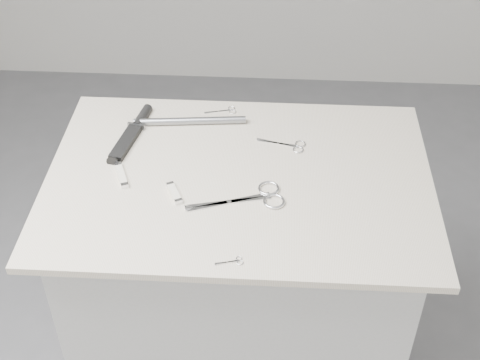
# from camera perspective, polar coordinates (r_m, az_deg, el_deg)

# --- Properties ---
(plinth) EXTENTS (0.90, 0.60, 0.90)m
(plinth) POSITION_cam_1_polar(r_m,az_deg,el_deg) (2.06, -0.08, -9.80)
(plinth) COLOR #BCBCB9
(plinth) RESTS_ON ground
(display_board) EXTENTS (1.00, 0.70, 0.02)m
(display_board) POSITION_cam_1_polar(r_m,az_deg,el_deg) (1.74, -0.09, 0.05)
(display_board) COLOR beige
(display_board) RESTS_ON plinth
(large_shears) EXTENTS (0.25, 0.13, 0.01)m
(large_shears) POSITION_cam_1_polar(r_m,az_deg,el_deg) (1.66, 1.40, -1.50)
(large_shears) COLOR silver
(large_shears) RESTS_ON display_board
(embroidery_scissors_a) EXTENTS (0.13, 0.06, 0.00)m
(embroidery_scissors_a) POSITION_cam_1_polar(r_m,az_deg,el_deg) (1.84, 4.33, 2.97)
(embroidery_scissors_a) COLOR silver
(embroidery_scissors_a) RESTS_ON display_board
(embroidery_scissors_b) EXTENTS (0.09, 0.05, 0.00)m
(embroidery_scissors_b) POSITION_cam_1_polar(r_m,az_deg,el_deg) (1.97, -1.27, 5.93)
(embroidery_scissors_b) COLOR silver
(embroidery_scissors_b) RESTS_ON display_board
(tiny_scissors) EXTENTS (0.06, 0.03, 0.00)m
(tiny_scissors) POSITION_cam_1_polar(r_m,az_deg,el_deg) (1.51, -0.61, -6.97)
(tiny_scissors) COLOR silver
(tiny_scissors) RESTS_ON display_board
(sheathed_knife) EXTENTS (0.09, 0.25, 0.03)m
(sheathed_knife) POSITION_cam_1_polar(r_m,az_deg,el_deg) (1.90, -9.08, 4.22)
(sheathed_knife) COLOR black
(sheathed_knife) RESTS_ON display_board
(pocket_knife_a) EXTENTS (0.06, 0.10, 0.01)m
(pocket_knife_a) POSITION_cam_1_polar(r_m,az_deg,el_deg) (1.75, -10.09, 0.42)
(pocket_knife_a) COLOR white
(pocket_knife_a) RESTS_ON display_board
(pocket_knife_b) EXTENTS (0.05, 0.08, 0.01)m
(pocket_knife_b) POSITION_cam_1_polar(r_m,az_deg,el_deg) (1.68, -5.63, -1.12)
(pocket_knife_b) COLOR white
(pocket_knife_b) RESTS_ON display_board
(metal_rail) EXTENTS (0.32, 0.05, 0.02)m
(metal_rail) POSITION_cam_1_polar(r_m,az_deg,el_deg) (1.92, -4.30, 5.05)
(metal_rail) COLOR gray
(metal_rail) RESTS_ON display_board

